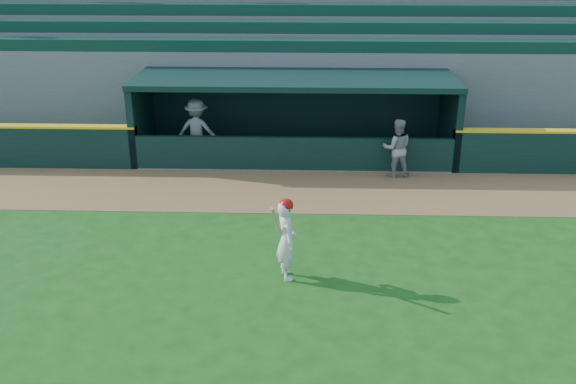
# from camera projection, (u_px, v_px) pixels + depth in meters

# --- Properties ---
(ground) EXTENTS (120.00, 120.00, 0.00)m
(ground) POSITION_uv_depth(u_px,v_px,m) (285.00, 285.00, 12.44)
(ground) COLOR #194E13
(ground) RESTS_ON ground
(warning_track) EXTENTS (40.00, 3.00, 0.01)m
(warning_track) POSITION_uv_depth(u_px,v_px,m) (292.00, 191.00, 16.98)
(warning_track) COLOR brown
(warning_track) RESTS_ON ground
(dugout_player_front) EXTENTS (0.81, 0.64, 1.65)m
(dugout_player_front) POSITION_uv_depth(u_px,v_px,m) (397.00, 148.00, 17.72)
(dugout_player_front) COLOR gray
(dugout_player_front) RESTS_ON ground
(dugout_player_inside) EXTENTS (1.27, 0.81, 1.87)m
(dugout_player_inside) POSITION_uv_depth(u_px,v_px,m) (197.00, 130.00, 18.91)
(dugout_player_inside) COLOR gray
(dugout_player_inside) RESTS_ON ground
(dugout) EXTENTS (9.40, 2.80, 2.46)m
(dugout) POSITION_uv_depth(u_px,v_px,m) (295.00, 111.00, 19.35)
(dugout) COLOR slate
(dugout) RESTS_ON ground
(stands) EXTENTS (34.50, 6.25, 7.11)m
(stands) POSITION_uv_depth(u_px,v_px,m) (297.00, 51.00, 23.20)
(stands) COLOR slate
(stands) RESTS_ON ground
(batter_at_plate) EXTENTS (0.55, 0.81, 1.69)m
(batter_at_plate) POSITION_uv_depth(u_px,v_px,m) (286.00, 238.00, 12.42)
(batter_at_plate) COLOR silver
(batter_at_plate) RESTS_ON ground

